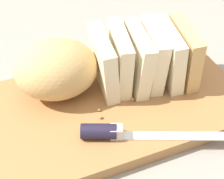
% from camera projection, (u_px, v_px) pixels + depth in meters
% --- Properties ---
extents(ground_plane, '(3.00, 3.00, 0.00)m').
position_uv_depth(ground_plane, '(112.00, 111.00, 0.61)').
color(ground_plane, gray).
extents(cutting_board, '(0.49, 0.28, 0.03)m').
position_uv_depth(cutting_board, '(112.00, 106.00, 0.60)').
color(cutting_board, '#9E6B3D').
rests_on(cutting_board, ground_plane).
extents(bread_loaf, '(0.34, 0.15, 0.11)m').
position_uv_depth(bread_loaf, '(101.00, 63.00, 0.59)').
color(bread_loaf, tan).
rests_on(bread_loaf, cutting_board).
extents(bread_knife, '(0.28, 0.11, 0.03)m').
position_uv_depth(bread_knife, '(118.00, 132.00, 0.53)').
color(bread_knife, silver).
rests_on(bread_knife, cutting_board).
extents(crumb_near_knife, '(0.01, 0.01, 0.01)m').
position_uv_depth(crumb_near_knife, '(101.00, 117.00, 0.56)').
color(crumb_near_knife, '#A8753D').
rests_on(crumb_near_knife, cutting_board).
extents(crumb_near_loaf, '(0.01, 0.01, 0.01)m').
position_uv_depth(crumb_near_loaf, '(133.00, 100.00, 0.59)').
color(crumb_near_loaf, '#A8753D').
rests_on(crumb_near_loaf, cutting_board).
extents(crumb_stray_left, '(0.01, 0.01, 0.01)m').
position_uv_depth(crumb_stray_left, '(99.00, 110.00, 0.58)').
color(crumb_stray_left, '#A8753D').
rests_on(crumb_stray_left, cutting_board).
extents(crumb_stray_right, '(0.00, 0.00, 0.00)m').
position_uv_depth(crumb_stray_right, '(93.00, 80.00, 0.63)').
color(crumb_stray_right, '#A8753D').
rests_on(crumb_stray_right, cutting_board).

